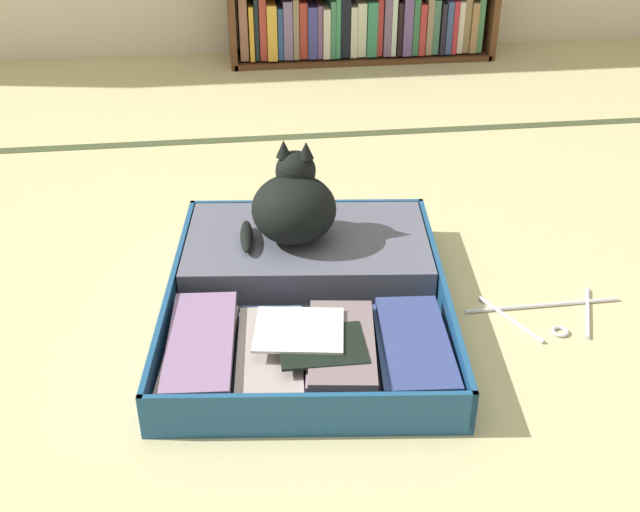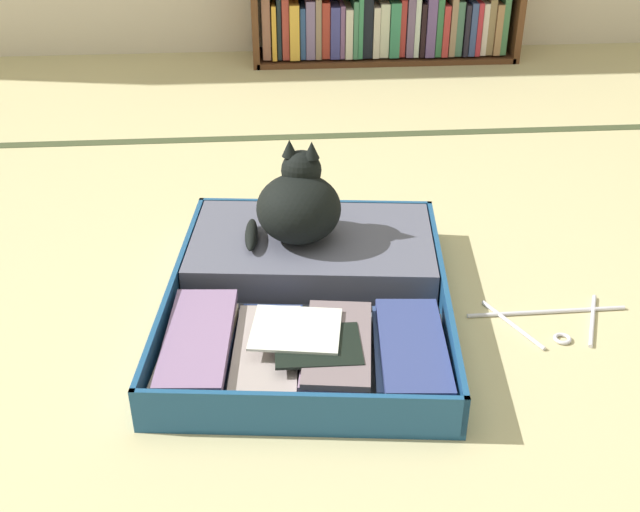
% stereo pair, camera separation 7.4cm
% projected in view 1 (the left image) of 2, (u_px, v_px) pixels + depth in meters
% --- Properties ---
extents(ground_plane, '(10.00, 10.00, 0.00)m').
position_uv_depth(ground_plane, '(312.00, 363.00, 1.71)').
color(ground_plane, '#C9BC88').
extents(tatami_border, '(4.80, 0.05, 0.00)m').
position_uv_depth(tatami_border, '(270.00, 138.00, 2.81)').
color(tatami_border, '#3E482B').
rests_on(tatami_border, ground_plane).
extents(open_suitcase, '(0.73, 0.88, 0.10)m').
position_uv_depth(open_suitcase, '(307.00, 289.00, 1.88)').
color(open_suitcase, navy).
rests_on(open_suitcase, ground_plane).
extents(black_cat, '(0.27, 0.26, 0.25)m').
position_uv_depth(black_cat, '(293.00, 205.00, 1.93)').
color(black_cat, black).
rests_on(black_cat, open_suitcase).
extents(clothes_hanger, '(0.39, 0.20, 0.01)m').
position_uv_depth(clothes_hanger, '(548.00, 314.00, 1.86)').
color(clothes_hanger, silver).
rests_on(clothes_hanger, ground_plane).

